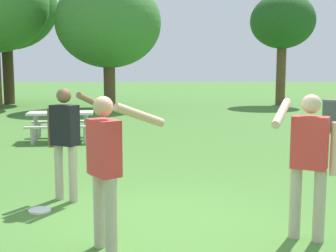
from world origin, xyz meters
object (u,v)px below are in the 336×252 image
object	(u,v)px
tree_far_right	(5,7)
trash_can_beside_table	(331,115)
person_bystander	(105,162)
picnic_table_near	(61,120)
tree_back_left	(108,23)
tree_back_right	(283,22)
person_catcher	(309,156)
frisbee	(40,210)
person_thrower	(66,135)

from	to	relation	value
tree_far_right	trash_can_beside_table	bearing A→B (deg)	-38.36
person_bystander	tree_far_right	bearing A→B (deg)	110.89
picnic_table_near	tree_back_left	size ratio (longest dim) A/B	0.30
tree_back_right	person_catcher	bearing A→B (deg)	-104.72
person_catcher	person_bystander	world-z (taller)	same
person_catcher	trash_can_beside_table	xyz separation A→B (m)	(3.79, 8.87, -0.48)
frisbee	tree_back_right	distance (m)	19.77
person_bystander	tree_back_right	size ratio (longest dim) A/B	0.28
person_thrower	picnic_table_near	world-z (taller)	person_thrower
person_bystander	tree_far_right	distance (m)	21.68
trash_can_beside_table	picnic_table_near	bearing A→B (deg)	-167.22
trash_can_beside_table	tree_back_left	distance (m)	11.59
person_bystander	frisbee	distance (m)	1.94
picnic_table_near	trash_can_beside_table	distance (m)	8.25
person_thrower	tree_back_left	distance (m)	15.44
person_bystander	tree_back_right	bearing A→B (deg)	69.35
person_catcher	tree_far_right	xyz separation A→B (m)	(-9.79, 19.62, 4.25)
picnic_table_near	tree_back_right	distance (m)	15.17
frisbee	tree_back_right	xyz separation A→B (m)	(8.14, 17.49, 4.30)
trash_can_beside_table	tree_back_right	size ratio (longest dim) A/B	0.17
trash_can_beside_table	tree_back_left	size ratio (longest dim) A/B	0.15
person_bystander	trash_can_beside_table	xyz separation A→B (m)	(6.00, 9.11, -0.48)
tree_back_left	picnic_table_near	bearing A→B (deg)	-91.63
person_catcher	person_bystander	distance (m)	2.22
person_bystander	frisbee	xyz separation A→B (m)	(-1.06, 1.32, -0.95)
person_bystander	trash_can_beside_table	distance (m)	10.92
person_catcher	tree_back_right	world-z (taller)	tree_back_right
person_catcher	picnic_table_near	distance (m)	8.24
person_thrower	trash_can_beside_table	bearing A→B (deg)	46.99
tree_far_right	tree_back_left	bearing A→B (deg)	-26.75
person_thrower	picnic_table_near	bearing A→B (deg)	102.98
person_thrower	person_catcher	xyz separation A→B (m)	(2.99, -1.60, 0.00)
person_catcher	tree_back_left	distance (m)	17.44
person_thrower	person_catcher	distance (m)	3.39
picnic_table_near	tree_far_right	distance (m)	14.50
person_thrower	trash_can_beside_table	xyz separation A→B (m)	(6.79, 7.28, -0.48)
person_bystander	tree_back_left	world-z (taller)	tree_back_left
tree_back_left	person_thrower	bearing A→B (deg)	-86.27
person_bystander	tree_back_right	xyz separation A→B (m)	(7.09, 18.81, 3.36)
person_bystander	tree_back_right	distance (m)	20.37
tree_back_left	tree_back_right	bearing A→B (deg)	11.95
tree_back_left	tree_back_right	xyz separation A→B (m)	(8.85, 1.87, 0.26)
person_thrower	picnic_table_near	distance (m)	5.61
picnic_table_near	tree_far_right	world-z (taller)	tree_far_right
person_bystander	picnic_table_near	world-z (taller)	person_bystander
tree_back_right	picnic_table_near	bearing A→B (deg)	-128.40
person_thrower	tree_far_right	world-z (taller)	tree_far_right
frisbee	tree_far_right	distance (m)	20.33
trash_can_beside_table	tree_far_right	distance (m)	17.95
picnic_table_near	trash_can_beside_table	xyz separation A→B (m)	(8.04, 1.82, -0.08)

